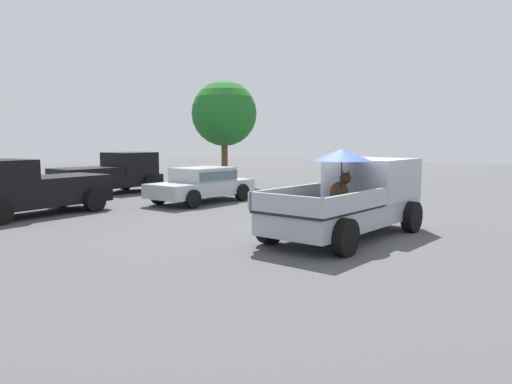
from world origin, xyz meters
The scene contains 6 objects.
ground_plane centered at (0.00, 0.00, 0.00)m, with size 80.00×80.00×0.00m, color #4C4C4F.
pickup_truck_main centered at (0.47, -0.01, 0.98)m, with size 5.08×2.32×2.19m.
pickup_truck_red centered at (-3.16, 9.46, 0.87)m, with size 4.90×2.38×1.80m.
pickup_truck_far centered at (2.33, 12.76, 0.87)m, with size 4.82×2.19×1.80m.
parked_sedan_far centered at (2.65, 7.51, 0.74)m, with size 4.32×2.01×1.33m.
tree_by_lot centered at (8.21, 11.38, 3.67)m, with size 3.31×3.31×5.34m.
Camera 1 is at (-10.86, -5.82, 2.44)m, focal length 35.04 mm.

